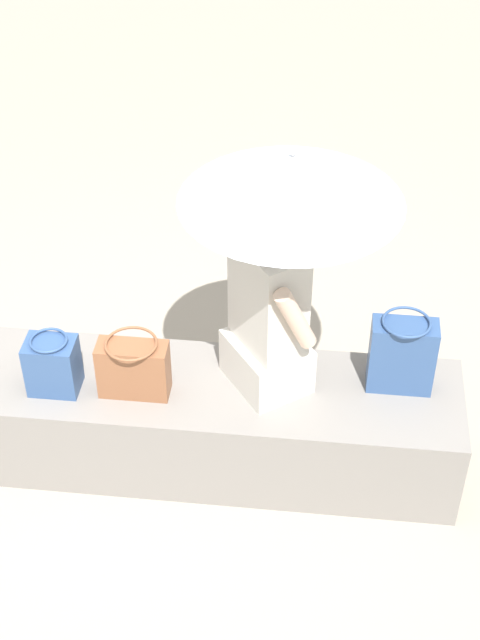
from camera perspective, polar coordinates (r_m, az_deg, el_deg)
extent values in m
plane|color=#9E9384|center=(4.33, -1.53, -8.44)|extent=(14.00, 14.00, 0.00)
cube|color=gray|center=(4.16, -1.59, -6.32)|extent=(2.15, 0.56, 0.46)
cube|color=beige|center=(3.95, 1.66, -2.55)|extent=(0.43, 0.44, 0.22)
cube|color=beige|center=(3.73, 1.76, 1.47)|extent=(0.35, 0.38, 0.48)
sphere|color=beige|center=(3.53, 1.87, 5.83)|extent=(0.20, 0.20, 0.20)
cylinder|color=beige|center=(3.85, 0.22, 3.33)|extent=(0.20, 0.17, 0.32)
cylinder|color=beige|center=(3.58, 3.43, 0.07)|extent=(0.20, 0.17, 0.32)
cylinder|color=#B7B7BC|center=(3.70, 2.97, 2.73)|extent=(0.02, 0.02, 1.09)
cone|color=silver|center=(3.46, 3.21, 8.68)|extent=(0.86, 0.86, 0.19)
sphere|color=#B7B7BC|center=(3.40, 3.28, 10.31)|extent=(0.03, 0.03, 0.03)
cube|color=brown|center=(3.91, -6.59, -3.04)|extent=(0.30, 0.12, 0.25)
torus|color=brown|center=(3.82, -6.74, -1.46)|extent=(0.22, 0.22, 0.01)
cube|color=#335184|center=(3.99, -11.47, -2.78)|extent=(0.21, 0.15, 0.25)
torus|color=#335184|center=(3.90, -11.73, -1.24)|extent=(0.16, 0.16, 0.01)
cube|color=#335184|center=(3.95, 9.95, -2.19)|extent=(0.28, 0.13, 0.34)
torus|color=#335184|center=(3.83, 10.25, -0.13)|extent=(0.20, 0.20, 0.01)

